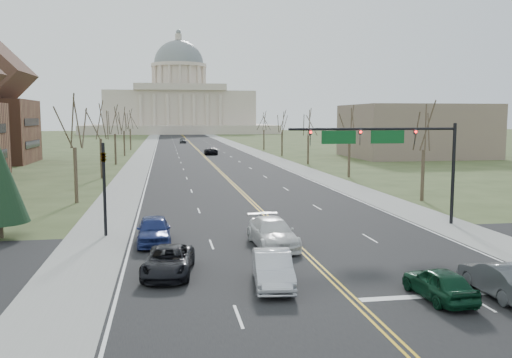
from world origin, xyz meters
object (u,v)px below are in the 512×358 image
object	(u,v)px
car_sb_inner_second	(272,233)
car_far_nb	(211,151)
car_nb_outer_lead	(500,279)
car_far_sb	(183,140)
signal_left	(104,179)
signal_mast	(387,144)
car_nb_inner_lead	(439,283)
car_sb_inner_lead	(273,269)
car_sb_outer_second	(154,230)
car_sb_outer_lead	(168,261)

from	to	relation	value
car_sb_inner_second	car_far_nb	size ratio (longest dim) A/B	1.01
car_nb_outer_lead	car_far_sb	bearing A→B (deg)	-86.35
signal_left	car_nb_outer_lead	xyz separation A→B (m)	(17.85, -14.90, -2.97)
signal_mast	car_sb_inner_second	world-z (taller)	signal_mast
signal_mast	car_nb_inner_lead	bearing A→B (deg)	-104.64
signal_mast	signal_left	world-z (taller)	signal_mast
car_far_nb	signal_left	bearing A→B (deg)	81.50
car_nb_outer_lead	signal_mast	bearing A→B (deg)	-94.02
signal_left	car_sb_inner_second	bearing A→B (deg)	-24.76
signal_left	car_nb_inner_lead	bearing A→B (deg)	-44.79
car_nb_outer_lead	car_sb_inner_lead	size ratio (longest dim) A/B	0.94
car_sb_outer_second	car_far_sb	size ratio (longest dim) A/B	1.03
car_sb_inner_lead	car_far_nb	world-z (taller)	car_far_nb
car_sb_inner_second	car_far_sb	size ratio (longest dim) A/B	1.20
signal_mast	signal_left	xyz separation A→B (m)	(-18.95, 0.00, -2.05)
car_far_nb	car_far_sb	bearing A→B (deg)	-84.22
car_sb_outer_lead	car_sb_inner_second	size ratio (longest dim) A/B	0.86
car_sb_inner_second	car_far_nb	world-z (taller)	car_sb_inner_second
signal_left	car_far_nb	world-z (taller)	signal_left
car_nb_inner_lead	car_sb_outer_second	size ratio (longest dim) A/B	0.83
car_nb_inner_lead	car_sb_outer_lead	world-z (taller)	car_nb_inner_lead
car_sb_inner_lead	car_nb_outer_lead	bearing A→B (deg)	-11.34
signal_mast	car_far_nb	bearing A→B (deg)	94.35
car_nb_inner_lead	car_sb_outer_lead	size ratio (longest dim) A/B	0.83
car_sb_outer_lead	car_sb_outer_second	xyz separation A→B (m)	(-0.81, 6.72, 0.16)
car_sb_outer_lead	car_far_sb	size ratio (longest dim) A/B	1.03
car_far_nb	car_nb_outer_lead	bearing A→B (deg)	94.33
car_sb_outer_lead	car_sb_outer_second	size ratio (longest dim) A/B	0.99
car_nb_inner_lead	car_sb_inner_second	distance (m)	11.48
signal_mast	car_sb_outer_second	bearing A→B (deg)	-170.27
car_sb_outer_second	signal_left	bearing A→B (deg)	137.75
car_far_nb	car_far_sb	xyz separation A→B (m)	(-3.92, 50.90, 0.03)
car_nb_inner_lead	car_sb_outer_second	bearing A→B (deg)	-48.65
signal_left	car_sb_outer_second	xyz separation A→B (m)	(3.10, -2.72, -2.87)
signal_mast	car_sb_inner_lead	distance (m)	16.61
car_nb_inner_lead	car_sb_inner_second	bearing A→B (deg)	-66.99
car_nb_outer_lead	car_far_sb	xyz separation A→B (m)	(-8.59, 141.50, 0.08)
car_nb_outer_lead	car_sb_outer_second	world-z (taller)	car_sb_outer_second
car_sb_inner_lead	car_far_sb	size ratio (longest dim) A/B	1.00
signal_left	car_sb_inner_lead	bearing A→B (deg)	-54.43
car_sb_outer_lead	car_far_nb	world-z (taller)	car_far_nb
car_nb_outer_lead	car_far_nb	xyz separation A→B (m)	(-4.67, 90.60, 0.05)
car_sb_outer_second	car_sb_inner_second	bearing A→B (deg)	-16.36
signal_mast	signal_left	bearing A→B (deg)	180.00
signal_mast	car_far_sb	bearing A→B (deg)	94.37
car_far_nb	car_far_sb	world-z (taller)	car_far_sb
car_nb_inner_lead	signal_mast	bearing A→B (deg)	-107.65
car_nb_outer_lead	car_far_nb	size ratio (longest dim) A/B	0.79
car_nb_outer_lead	signal_left	bearing A→B (deg)	-39.67
car_nb_outer_lead	car_sb_outer_second	bearing A→B (deg)	-39.37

